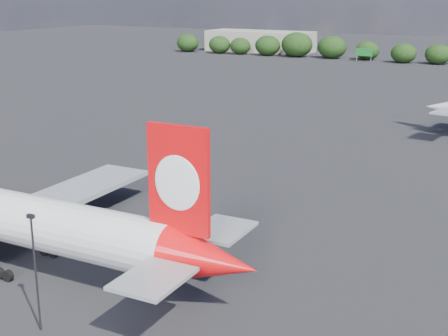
% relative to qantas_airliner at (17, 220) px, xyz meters
% --- Properties ---
extents(ground, '(500.00, 500.00, 0.00)m').
position_rel_qantas_airliner_xyz_m(ground, '(-1.87, 60.56, -4.49)').
color(ground, black).
rests_on(ground, ground).
extents(qantas_airliner, '(45.03, 42.74, 14.74)m').
position_rel_qantas_airliner_xyz_m(qantas_airliner, '(0.00, 0.00, 0.00)').
color(qantas_airliner, silver).
rests_on(qantas_airliner, ground).
extents(apron_lamp_post, '(0.55, 0.30, 9.05)m').
position_rel_qantas_airliner_xyz_m(apron_lamp_post, '(9.57, -7.35, 0.67)').
color(apron_lamp_post, black).
rests_on(apron_lamp_post, ground).
extents(terminal_building, '(42.00, 16.00, 8.00)m').
position_rel_qantas_airliner_xyz_m(terminal_building, '(-66.87, 192.56, -0.49)').
color(terminal_building, gray).
rests_on(terminal_building, ground).
extents(highway_sign, '(6.00, 0.30, 4.50)m').
position_rel_qantas_airliner_xyz_m(highway_sign, '(-19.87, 176.56, -1.36)').
color(highway_sign, '#135F20').
rests_on(highway_sign, ground).
extents(horizon_treeline, '(205.76, 14.62, 8.96)m').
position_rel_qantas_airliner_xyz_m(horizon_treeline, '(5.42, 179.48, -0.76)').
color(horizon_treeline, black).
rests_on(horizon_treeline, ground).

